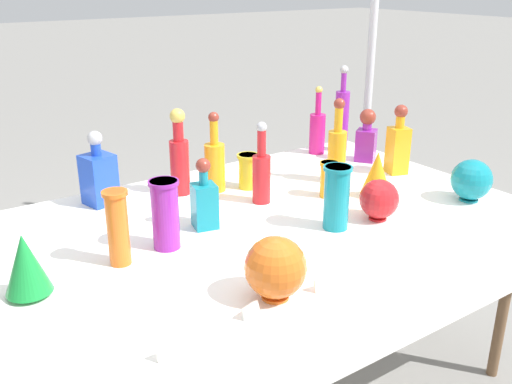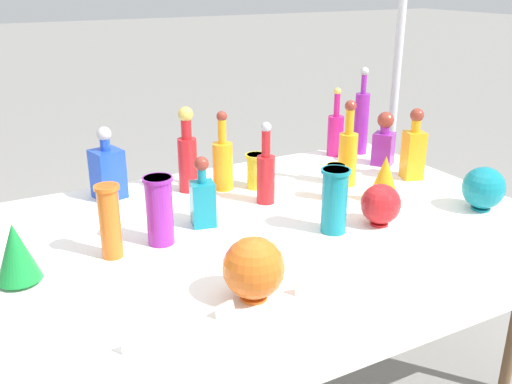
{
  "view_description": "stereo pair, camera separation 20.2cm",
  "coord_description": "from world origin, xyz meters",
  "px_view_note": "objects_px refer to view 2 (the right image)",
  "views": [
    {
      "loc": [
        -1.07,
        -1.56,
        1.59
      ],
      "look_at": [
        0.0,
        0.0,
        0.86
      ],
      "focal_mm": 40.0,
      "sensor_mm": 36.0,
      "label": 1
    },
    {
      "loc": [
        -0.9,
        -1.66,
        1.59
      ],
      "look_at": [
        0.0,
        0.0,
        0.86
      ],
      "focal_mm": 40.0,
      "sensor_mm": 36.0,
      "label": 2
    }
  ],
  "objects_px": {
    "tall_bottle_4": "(223,161)",
    "square_decanter_2": "(384,141)",
    "tall_bottle_5": "(187,156)",
    "cardboard_box_behind_left": "(218,218)",
    "square_decanter_1": "(203,198)",
    "canopy_pole": "(397,71)",
    "tall_bottle_2": "(266,173)",
    "slender_vase_0": "(335,199)",
    "slender_vase_2": "(256,170)",
    "fluted_vase_0": "(16,252)",
    "tall_bottle_3": "(361,120)",
    "tall_bottle_0": "(348,153)",
    "slender_vase_3": "(335,181)",
    "slender_vase_4": "(159,209)",
    "round_bowl_0": "(381,204)",
    "square_decanter_3": "(414,149)",
    "round_bowl_1": "(254,268)",
    "slender_vase_1": "(110,219)",
    "square_decanter_0": "(108,170)",
    "round_bowl_2": "(484,188)",
    "tall_bottle_1": "(335,132)",
    "fluted_vase_1": "(385,178)"
  },
  "relations": [
    {
      "from": "tall_bottle_3",
      "to": "square_decanter_1",
      "type": "height_order",
      "value": "tall_bottle_3"
    },
    {
      "from": "square_decanter_1",
      "to": "canopy_pole",
      "type": "xyz_separation_m",
      "value": [
        1.4,
        0.63,
        0.24
      ]
    },
    {
      "from": "slender_vase_0",
      "to": "fluted_vase_1",
      "type": "relative_size",
      "value": 1.21
    },
    {
      "from": "slender_vase_4",
      "to": "slender_vase_1",
      "type": "bearing_deg",
      "value": -173.13
    },
    {
      "from": "tall_bottle_5",
      "to": "slender_vase_4",
      "type": "relative_size",
      "value": 1.52
    },
    {
      "from": "tall_bottle_4",
      "to": "slender_vase_0",
      "type": "bearing_deg",
      "value": -74.42
    },
    {
      "from": "canopy_pole",
      "to": "square_decanter_0",
      "type": "bearing_deg",
      "value": -172.43
    },
    {
      "from": "slender_vase_2",
      "to": "slender_vase_3",
      "type": "distance_m",
      "value": 0.33
    },
    {
      "from": "tall_bottle_5",
      "to": "cardboard_box_behind_left",
      "type": "distance_m",
      "value": 1.33
    },
    {
      "from": "tall_bottle_5",
      "to": "canopy_pole",
      "type": "distance_m",
      "value": 1.37
    },
    {
      "from": "slender_vase_4",
      "to": "round_bowl_2",
      "type": "height_order",
      "value": "slender_vase_4"
    },
    {
      "from": "square_decanter_0",
      "to": "cardboard_box_behind_left",
      "type": "relative_size",
      "value": 0.49
    },
    {
      "from": "tall_bottle_0",
      "to": "slender_vase_3",
      "type": "distance_m",
      "value": 0.19
    },
    {
      "from": "round_bowl_2",
      "to": "square_decanter_0",
      "type": "bearing_deg",
      "value": 146.62
    },
    {
      "from": "tall_bottle_4",
      "to": "fluted_vase_0",
      "type": "bearing_deg",
      "value": -153.71
    },
    {
      "from": "tall_bottle_5",
      "to": "slender_vase_0",
      "type": "xyz_separation_m",
      "value": [
        0.29,
        -0.6,
        -0.03
      ]
    },
    {
      "from": "tall_bottle_3",
      "to": "tall_bottle_0",
      "type": "bearing_deg",
      "value": -134.7
    },
    {
      "from": "tall_bottle_4",
      "to": "round_bowl_2",
      "type": "distance_m",
      "value": 1.0
    },
    {
      "from": "tall_bottle_3",
      "to": "round_bowl_0",
      "type": "distance_m",
      "value": 0.87
    },
    {
      "from": "slender_vase_0",
      "to": "canopy_pole",
      "type": "height_order",
      "value": "canopy_pole"
    },
    {
      "from": "slender_vase_3",
      "to": "round_bowl_2",
      "type": "relative_size",
      "value": 0.86
    },
    {
      "from": "square_decanter_1",
      "to": "round_bowl_0",
      "type": "xyz_separation_m",
      "value": [
        0.54,
        -0.29,
        -0.02
      ]
    },
    {
      "from": "tall_bottle_4",
      "to": "square_decanter_2",
      "type": "xyz_separation_m",
      "value": [
        0.78,
        -0.06,
        -0.01
      ]
    },
    {
      "from": "slender_vase_3",
      "to": "slender_vase_1",
      "type": "bearing_deg",
      "value": -175.83
    },
    {
      "from": "tall_bottle_5",
      "to": "square_decanter_3",
      "type": "bearing_deg",
      "value": -19.15
    },
    {
      "from": "slender_vase_0",
      "to": "cardboard_box_behind_left",
      "type": "xyz_separation_m",
      "value": [
        0.26,
        1.55,
        -0.72
      ]
    },
    {
      "from": "slender_vase_1",
      "to": "slender_vase_3",
      "type": "xyz_separation_m",
      "value": [
        0.89,
        0.06,
        -0.05
      ]
    },
    {
      "from": "tall_bottle_1",
      "to": "tall_bottle_3",
      "type": "distance_m",
      "value": 0.14
    },
    {
      "from": "tall_bottle_2",
      "to": "round_bowl_0",
      "type": "distance_m",
      "value": 0.45
    },
    {
      "from": "square_decanter_1",
      "to": "canopy_pole",
      "type": "relative_size",
      "value": 0.09
    },
    {
      "from": "round_bowl_1",
      "to": "canopy_pole",
      "type": "distance_m",
      "value": 1.89
    },
    {
      "from": "tall_bottle_2",
      "to": "square_decanter_2",
      "type": "bearing_deg",
      "value": 12.2
    },
    {
      "from": "tall_bottle_1",
      "to": "round_bowl_2",
      "type": "xyz_separation_m",
      "value": [
        0.08,
        -0.82,
        -0.03
      ]
    },
    {
      "from": "square_decanter_2",
      "to": "round_bowl_2",
      "type": "height_order",
      "value": "square_decanter_2"
    },
    {
      "from": "tall_bottle_2",
      "to": "tall_bottle_5",
      "type": "height_order",
      "value": "tall_bottle_5"
    },
    {
      "from": "slender_vase_1",
      "to": "tall_bottle_4",
      "type": "bearing_deg",
      "value": 34.1
    },
    {
      "from": "fluted_vase_0",
      "to": "cardboard_box_behind_left",
      "type": "height_order",
      "value": "fluted_vase_0"
    },
    {
      "from": "slender_vase_2",
      "to": "canopy_pole",
      "type": "relative_size",
      "value": 0.05
    },
    {
      "from": "tall_bottle_2",
      "to": "canopy_pole",
      "type": "relative_size",
      "value": 0.12
    },
    {
      "from": "slender_vase_0",
      "to": "cardboard_box_behind_left",
      "type": "relative_size",
      "value": 0.38
    },
    {
      "from": "square_decanter_0",
      "to": "slender_vase_1",
      "type": "distance_m",
      "value": 0.52
    },
    {
      "from": "slender_vase_4",
      "to": "canopy_pole",
      "type": "xyz_separation_m",
      "value": [
        1.58,
        0.7,
        0.22
      ]
    },
    {
      "from": "tall_bottle_0",
      "to": "slender_vase_0",
      "type": "distance_m",
      "value": 0.48
    },
    {
      "from": "tall_bottle_4",
      "to": "tall_bottle_0",
      "type": "bearing_deg",
      "value": -22.57
    },
    {
      "from": "square_decanter_3",
      "to": "canopy_pole",
      "type": "xyz_separation_m",
      "value": [
        0.42,
        0.61,
        0.21
      ]
    },
    {
      "from": "square_decanter_2",
      "to": "square_decanter_3",
      "type": "xyz_separation_m",
      "value": [
        -0.02,
        -0.21,
        0.02
      ]
    },
    {
      "from": "tall_bottle_4",
      "to": "slender_vase_4",
      "type": "height_order",
      "value": "tall_bottle_4"
    },
    {
      "from": "square_decanter_3",
      "to": "square_decanter_1",
      "type": "bearing_deg",
      "value": -178.54
    },
    {
      "from": "tall_bottle_0",
      "to": "round_bowl_2",
      "type": "bearing_deg",
      "value": -58.68
    },
    {
      "from": "tall_bottle_1",
      "to": "fluted_vase_1",
      "type": "distance_m",
      "value": 0.62
    }
  ]
}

